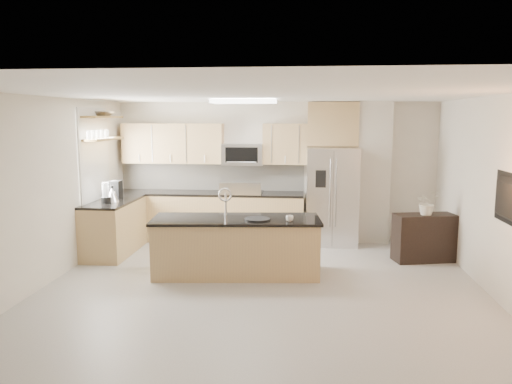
# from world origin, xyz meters

# --- Properties ---
(floor) EXTENTS (6.50, 6.50, 0.00)m
(floor) POSITION_xyz_m (0.00, 0.00, 0.00)
(floor) COLOR #AFACA7
(floor) RESTS_ON ground
(ceiling) EXTENTS (6.00, 6.50, 0.02)m
(ceiling) POSITION_xyz_m (0.00, 0.00, 2.60)
(ceiling) COLOR white
(ceiling) RESTS_ON wall_back
(wall_back) EXTENTS (6.00, 0.02, 2.60)m
(wall_back) POSITION_xyz_m (0.00, 3.25, 1.30)
(wall_back) COLOR beige
(wall_back) RESTS_ON floor
(wall_front) EXTENTS (6.00, 0.02, 2.60)m
(wall_front) POSITION_xyz_m (0.00, -3.25, 1.30)
(wall_front) COLOR beige
(wall_front) RESTS_ON floor
(wall_left) EXTENTS (0.02, 6.50, 2.60)m
(wall_left) POSITION_xyz_m (-3.00, 0.00, 1.30)
(wall_left) COLOR beige
(wall_left) RESTS_ON floor
(wall_right) EXTENTS (0.02, 6.50, 2.60)m
(wall_right) POSITION_xyz_m (3.00, 0.00, 1.30)
(wall_right) COLOR beige
(wall_right) RESTS_ON floor
(back_counter) EXTENTS (3.55, 0.66, 1.44)m
(back_counter) POSITION_xyz_m (-1.23, 2.93, 0.47)
(back_counter) COLOR tan
(back_counter) RESTS_ON floor
(left_counter) EXTENTS (0.66, 1.50, 0.92)m
(left_counter) POSITION_xyz_m (-2.67, 1.85, 0.46)
(left_counter) COLOR tan
(left_counter) RESTS_ON floor
(range) EXTENTS (0.76, 0.64, 1.14)m
(range) POSITION_xyz_m (-0.60, 2.92, 0.47)
(range) COLOR black
(range) RESTS_ON floor
(upper_cabinets) EXTENTS (3.50, 0.33, 0.75)m
(upper_cabinets) POSITION_xyz_m (-1.30, 3.09, 1.83)
(upper_cabinets) COLOR tan
(upper_cabinets) RESTS_ON wall_back
(microwave) EXTENTS (0.76, 0.40, 0.40)m
(microwave) POSITION_xyz_m (-0.60, 3.04, 1.63)
(microwave) COLOR silver
(microwave) RESTS_ON upper_cabinets
(refrigerator) EXTENTS (0.92, 0.78, 1.78)m
(refrigerator) POSITION_xyz_m (1.06, 2.87, 0.89)
(refrigerator) COLOR silver
(refrigerator) RESTS_ON floor
(partition_column) EXTENTS (0.60, 0.30, 2.60)m
(partition_column) POSITION_xyz_m (1.82, 3.10, 1.30)
(partition_column) COLOR beige
(partition_column) RESTS_ON floor
(window) EXTENTS (0.04, 1.15, 1.65)m
(window) POSITION_xyz_m (-2.98, 1.85, 1.65)
(window) COLOR white
(window) RESTS_ON wall_left
(shelf_lower) EXTENTS (0.30, 1.20, 0.04)m
(shelf_lower) POSITION_xyz_m (-2.85, 1.95, 1.95)
(shelf_lower) COLOR olive
(shelf_lower) RESTS_ON wall_left
(shelf_upper) EXTENTS (0.30, 1.20, 0.04)m
(shelf_upper) POSITION_xyz_m (-2.85, 1.95, 2.32)
(shelf_upper) COLOR olive
(shelf_upper) RESTS_ON wall_left
(ceiling_fixture) EXTENTS (1.00, 0.50, 0.06)m
(ceiling_fixture) POSITION_xyz_m (-0.40, 1.60, 2.56)
(ceiling_fixture) COLOR white
(ceiling_fixture) RESTS_ON ceiling
(island) EXTENTS (2.52, 1.11, 1.27)m
(island) POSITION_xyz_m (-0.43, 0.89, 0.43)
(island) COLOR tan
(island) RESTS_ON floor
(credenza) EXTENTS (1.03, 0.61, 0.77)m
(credenza) POSITION_xyz_m (2.50, 1.88, 0.39)
(credenza) COLOR black
(credenza) RESTS_ON floor
(cup) EXTENTS (0.13, 0.13, 0.09)m
(cup) POSITION_xyz_m (0.35, 0.72, 0.89)
(cup) COLOR white
(cup) RESTS_ON island
(platter) EXTENTS (0.47, 0.47, 0.02)m
(platter) POSITION_xyz_m (-0.11, 0.80, 0.86)
(platter) COLOR black
(platter) RESTS_ON island
(blender) EXTENTS (0.15, 0.15, 0.35)m
(blender) POSITION_xyz_m (-2.67, 1.55, 1.07)
(blender) COLOR black
(blender) RESTS_ON left_counter
(kettle) EXTENTS (0.22, 0.22, 0.27)m
(kettle) POSITION_xyz_m (-2.62, 1.69, 1.04)
(kettle) COLOR silver
(kettle) RESTS_ON left_counter
(coffee_maker) EXTENTS (0.17, 0.21, 0.31)m
(coffee_maker) POSITION_xyz_m (-2.69, 2.06, 1.07)
(coffee_maker) COLOR black
(coffee_maker) RESTS_ON left_counter
(bowl) EXTENTS (0.51, 0.51, 0.10)m
(bowl) POSITION_xyz_m (-2.85, 2.04, 2.39)
(bowl) COLOR silver
(bowl) RESTS_ON shelf_upper
(flower_vase) EXTENTS (0.66, 0.62, 0.60)m
(flower_vase) POSITION_xyz_m (2.51, 1.83, 1.07)
(flower_vase) COLOR beige
(flower_vase) RESTS_ON credenza
(television) EXTENTS (0.14, 1.08, 0.62)m
(television) POSITION_xyz_m (2.91, -0.20, 1.35)
(television) COLOR black
(television) RESTS_ON wall_right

